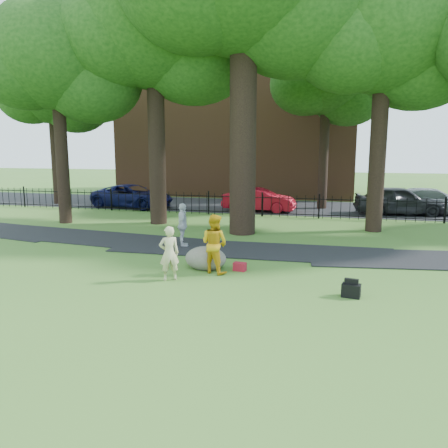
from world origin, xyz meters
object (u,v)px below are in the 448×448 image
(woman, at_px, (169,253))
(red_sedan, at_px, (259,200))
(boulder, at_px, (206,257))
(man, at_px, (214,244))
(lamppost, at_px, (61,182))

(woman, xyz_separation_m, red_sedan, (0.02, 13.88, -0.07))
(boulder, relative_size, red_sedan, 0.30)
(man, xyz_separation_m, boulder, (-0.38, 0.37, -0.50))
(woman, height_order, boulder, woman)
(man, bearing_deg, boulder, -22.94)
(man, bearing_deg, red_sedan, -64.35)
(woman, distance_m, man, 1.43)
(lamppost, bearing_deg, red_sedan, 23.43)
(woman, xyz_separation_m, lamppost, (-8.85, 7.95, 1.20))
(red_sedan, bearing_deg, lamppost, 126.70)
(woman, relative_size, red_sedan, 0.36)
(boulder, distance_m, lamppost, 11.62)
(boulder, height_order, red_sedan, red_sedan)
(boulder, bearing_deg, man, -44.22)
(woman, xyz_separation_m, boulder, (0.62, 1.39, -0.39))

